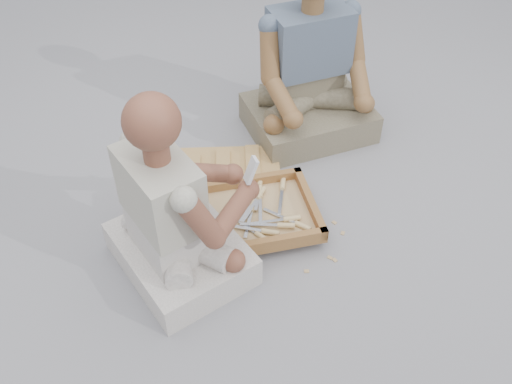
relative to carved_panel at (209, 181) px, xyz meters
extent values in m
plane|color=gray|center=(0.18, -0.58, -0.02)|extent=(60.00, 60.00, 0.00)
cube|color=olive|center=(0.00, 0.00, 0.00)|extent=(0.72, 0.55, 0.04)
cube|color=brown|center=(0.14, -0.30, 0.03)|extent=(0.50, 0.41, 0.01)
cube|color=brown|center=(0.14, -0.12, 0.06)|extent=(0.50, 0.04, 0.05)
cube|color=brown|center=(0.13, -0.48, 0.06)|extent=(0.50, 0.04, 0.05)
cube|color=brown|center=(0.37, -0.30, 0.06)|extent=(0.04, 0.40, 0.05)
cube|color=brown|center=(-0.10, -0.30, 0.06)|extent=(0.04, 0.40, 0.05)
cube|color=tan|center=(0.14, -0.30, 0.04)|extent=(0.44, 0.35, 0.01)
cube|color=white|center=(0.13, -0.38, 0.06)|extent=(0.15, 0.06, 0.00)
cylinder|color=tan|center=(0.24, -0.41, 0.06)|extent=(0.07, 0.04, 0.02)
cube|color=white|center=(0.16, -0.30, 0.06)|extent=(0.05, 0.15, 0.00)
cylinder|color=tan|center=(0.19, -0.19, 0.06)|extent=(0.04, 0.07, 0.02)
cube|color=white|center=(0.23, -0.34, 0.05)|extent=(0.11, 0.12, 0.00)
cylinder|color=tan|center=(0.30, -0.42, 0.05)|extent=(0.06, 0.07, 0.02)
cube|color=white|center=(0.07, -0.37, 0.06)|extent=(0.14, 0.08, 0.00)
cylinder|color=tan|center=(0.16, -0.42, 0.06)|extent=(0.07, 0.05, 0.02)
cube|color=white|center=(0.17, -0.22, 0.06)|extent=(0.07, 0.15, 0.00)
cylinder|color=tan|center=(0.20, -0.12, 0.06)|extent=(0.05, 0.07, 0.02)
cube|color=white|center=(0.09, -0.35, 0.05)|extent=(0.07, 0.14, 0.00)
cylinder|color=tan|center=(0.14, -0.25, 0.05)|extent=(0.05, 0.07, 0.02)
cube|color=white|center=(0.12, -0.29, 0.06)|extent=(0.10, 0.13, 0.00)
cylinder|color=tan|center=(0.19, -0.20, 0.06)|extent=(0.06, 0.07, 0.02)
cube|color=white|center=(0.26, -0.26, 0.06)|extent=(0.07, 0.15, 0.00)
cylinder|color=tan|center=(0.29, -0.16, 0.06)|extent=(0.05, 0.07, 0.02)
cube|color=white|center=(0.16, -0.36, 0.05)|extent=(0.15, 0.02, 0.00)
cylinder|color=tan|center=(0.27, -0.37, 0.05)|extent=(0.07, 0.03, 0.02)
cube|color=white|center=(0.11, -0.27, 0.05)|extent=(0.11, 0.12, 0.00)
cylinder|color=tan|center=(0.18, -0.19, 0.05)|extent=(0.06, 0.07, 0.02)
cube|color=white|center=(0.07, -0.34, 0.05)|extent=(0.09, 0.13, 0.00)
cylinder|color=tan|center=(0.13, -0.44, 0.05)|extent=(0.06, 0.07, 0.02)
cube|color=white|center=(0.06, -0.21, 0.05)|extent=(0.11, 0.12, 0.00)
cylinder|color=tan|center=(0.13, -0.12, 0.05)|extent=(0.06, 0.07, 0.02)
cube|color=tan|center=(0.27, -0.59, -0.02)|extent=(0.02, 0.02, 0.00)
cube|color=tan|center=(0.12, -0.12, -0.02)|extent=(0.02, 0.02, 0.00)
cube|color=tan|center=(0.46, -0.37, -0.02)|extent=(0.02, 0.02, 0.00)
cube|color=tan|center=(0.48, -0.44, -0.02)|extent=(0.02, 0.02, 0.00)
cube|color=tan|center=(0.09, -0.23, -0.02)|extent=(0.02, 0.02, 0.00)
cube|color=tan|center=(-0.09, -0.42, -0.02)|extent=(0.02, 0.02, 0.00)
cube|color=tan|center=(0.38, -0.55, -0.02)|extent=(0.02, 0.02, 0.00)
cube|color=tan|center=(0.13, -0.37, -0.02)|extent=(0.02, 0.02, 0.00)
cube|color=tan|center=(0.20, -0.39, -0.02)|extent=(0.02, 0.02, 0.00)
cube|color=tan|center=(0.08, -0.35, -0.02)|extent=(0.02, 0.02, 0.00)
cube|color=tan|center=(0.39, -0.56, -0.02)|extent=(0.02, 0.02, 0.00)
cube|color=tan|center=(0.00, -0.16, -0.02)|extent=(0.02, 0.02, 0.00)
cube|color=tan|center=(0.03, -0.59, -0.02)|extent=(0.02, 0.02, 0.00)
cube|color=tan|center=(0.09, 0.04, -0.02)|extent=(0.02, 0.02, 0.00)
cube|color=silver|center=(-0.20, -0.43, 0.05)|extent=(0.56, 0.62, 0.13)
cube|color=silver|center=(-0.25, -0.45, 0.19)|extent=(0.27, 0.33, 0.16)
cube|color=beige|center=(-0.24, -0.45, 0.40)|extent=(0.29, 0.37, 0.27)
sphere|color=brown|center=(-0.23, -0.45, 0.69)|extent=(0.19, 0.19, 0.19)
sphere|color=brown|center=(0.05, -0.28, 0.27)|extent=(0.08, 0.08, 0.08)
sphere|color=brown|center=(0.09, -0.38, 0.27)|extent=(0.08, 0.08, 0.08)
cube|color=#7A7058|center=(0.56, 0.27, 0.05)|extent=(0.62, 0.51, 0.15)
cube|color=#7A7058|center=(0.55, 0.33, 0.21)|extent=(0.34, 0.23, 0.18)
cube|color=#4F5C6D|center=(0.55, 0.32, 0.45)|extent=(0.38, 0.25, 0.30)
sphere|color=brown|center=(0.75, 0.10, 0.22)|extent=(0.09, 0.09, 0.09)
sphere|color=brown|center=(0.40, 0.06, 0.22)|extent=(0.09, 0.09, 0.09)
cube|color=silver|center=(0.10, -0.38, 0.36)|extent=(0.05, 0.05, 0.10)
cube|color=black|center=(0.10, -0.38, 0.37)|extent=(0.02, 0.03, 0.03)
camera|label=1|loc=(-0.28, -1.89, 1.73)|focal=40.00mm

